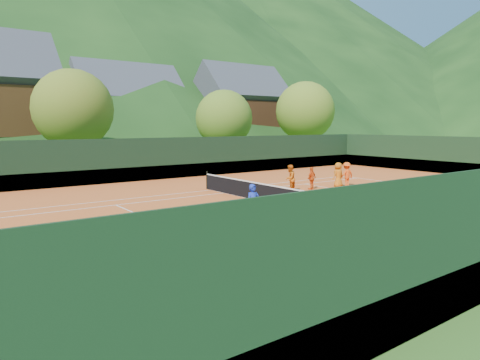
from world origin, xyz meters
TOP-DOWN VIEW (x-y plane):
  - ground at (0.00, 0.00)m, footprint 400.00×400.00m
  - clay_court at (0.00, 0.00)m, footprint 40.00×24.00m
  - mountain_far_right at (90.00, 150.00)m, footprint 260.00×260.00m
  - coach at (-3.41, -3.05)m, footprint 0.62×0.45m
  - student_a at (3.32, 2.15)m, footprint 0.96×0.88m
  - student_b at (5.09, 2.13)m, footprint 0.86×0.50m
  - student_c at (6.88, 1.61)m, footprint 0.78×0.51m
  - student_d at (7.71, 1.65)m, footprint 1.05×0.66m
  - tennis_ball_0 at (-4.30, -4.61)m, footprint 0.07×0.07m
  - tennis_ball_1 at (-7.24, -7.45)m, footprint 0.07×0.07m
  - tennis_ball_2 at (1.87, -9.13)m, footprint 0.07×0.07m
  - tennis_ball_3 at (-6.33, -4.17)m, footprint 0.07×0.07m
  - tennis_ball_4 at (6.22, -2.21)m, footprint 0.07×0.07m
  - tennis_ball_5 at (-8.35, -7.42)m, footprint 0.07×0.07m
  - tennis_ball_6 at (5.26, -3.07)m, footprint 0.07×0.07m
  - tennis_ball_7 at (4.43, -4.08)m, footprint 0.07×0.07m
  - tennis_ball_8 at (-9.09, -4.99)m, footprint 0.07×0.07m
  - tennis_ball_9 at (4.10, -1.24)m, footprint 0.07×0.07m
  - tennis_ball_10 at (-4.65, -4.25)m, footprint 0.07×0.07m
  - tennis_ball_11 at (5.72, -4.83)m, footprint 0.07×0.07m
  - tennis_ball_12 at (-3.60, -1.98)m, footprint 0.07×0.07m
  - tennis_ball_13 at (-3.39, -1.81)m, footprint 0.07×0.07m
  - tennis_ball_14 at (-8.04, -5.20)m, footprint 0.07×0.07m
  - tennis_ball_15 at (3.04, -2.87)m, footprint 0.07×0.07m
  - tennis_ball_16 at (-6.27, -7.32)m, footprint 0.07×0.07m
  - tennis_ball_17 at (-5.60, -5.15)m, footprint 0.07×0.07m
  - tennis_ball_18 at (2.49, -2.14)m, footprint 0.07×0.07m
  - tennis_ball_19 at (-2.64, -8.83)m, footprint 0.07×0.07m
  - tennis_ball_20 at (4.02, -3.23)m, footprint 0.07×0.07m
  - tennis_ball_21 at (-7.11, -4.18)m, footprint 0.07×0.07m
  - court_lines at (0.00, 0.00)m, footprint 23.83×11.03m
  - tennis_net at (0.00, 0.00)m, footprint 0.10×12.07m
  - perimeter_fence at (0.00, 0.00)m, footprint 40.40×24.24m
  - ball_hopper at (-8.23, -3.15)m, footprint 0.57×0.57m
  - chalet_mid at (6.00, 34.00)m, footprint 12.65×8.82m
  - chalet_right at (20.00, 30.00)m, footprint 11.50×8.82m
  - tree_b at (-4.00, 20.00)m, footprint 6.40×6.40m
  - tree_c at (10.00, 19.00)m, footprint 5.60×5.60m
  - tree_d at (22.00, 20.00)m, footprint 6.80×6.80m

SIDE VIEW (x-z plane):
  - ground at x=0.00m, z-range 0.00..0.00m
  - clay_court at x=0.00m, z-range 0.00..0.02m
  - court_lines at x=0.00m, z-range 0.02..0.03m
  - tennis_ball_0 at x=-4.30m, z-range 0.02..0.09m
  - tennis_ball_1 at x=-7.24m, z-range 0.02..0.09m
  - tennis_ball_2 at x=1.87m, z-range 0.02..0.09m
  - tennis_ball_3 at x=-6.33m, z-range 0.02..0.09m
  - tennis_ball_4 at x=6.22m, z-range 0.02..0.09m
  - tennis_ball_5 at x=-8.35m, z-range 0.02..0.09m
  - tennis_ball_6 at x=5.26m, z-range 0.02..0.09m
  - tennis_ball_7 at x=4.43m, z-range 0.02..0.09m
  - tennis_ball_8 at x=-9.09m, z-range 0.02..0.09m
  - tennis_ball_9 at x=4.10m, z-range 0.02..0.09m
  - tennis_ball_10 at x=-4.65m, z-range 0.02..0.09m
  - tennis_ball_11 at x=5.72m, z-range 0.02..0.09m
  - tennis_ball_12 at x=-3.60m, z-range 0.02..0.09m
  - tennis_ball_13 at x=-3.39m, z-range 0.02..0.09m
  - tennis_ball_14 at x=-8.04m, z-range 0.02..0.09m
  - tennis_ball_15 at x=3.04m, z-range 0.02..0.09m
  - tennis_ball_16 at x=-6.27m, z-range 0.02..0.09m
  - tennis_ball_17 at x=-5.60m, z-range 0.02..0.09m
  - tennis_ball_18 at x=2.49m, z-range 0.02..0.09m
  - tennis_ball_19 at x=-2.64m, z-range 0.02..0.09m
  - tennis_ball_20 at x=4.02m, z-range 0.02..0.09m
  - tennis_ball_21 at x=-7.11m, z-range 0.02..0.09m
  - tennis_net at x=0.00m, z-range -0.03..1.07m
  - student_b at x=5.09m, z-range 0.02..1.39m
  - ball_hopper at x=-8.23m, z-range 0.27..1.27m
  - student_d at x=7.71m, z-range 0.02..1.58m
  - student_c at x=6.88m, z-range 0.02..1.62m
  - coach at x=-3.41m, z-range 0.02..1.62m
  - student_a at x=3.32m, z-range 0.02..1.62m
  - perimeter_fence at x=0.00m, z-range -0.23..2.77m
  - tree_c at x=10.00m, z-range 0.87..8.22m
  - chalet_mid at x=6.00m, z-range -0.74..10.72m
  - tree_b at x=-4.00m, z-range 0.99..9.39m
  - chalet_right at x=20.00m, z-range -0.70..11.21m
  - tree_d at x=22.00m, z-range 1.06..9.98m
  - mountain_far_right at x=90.00m, z-range 0.00..95.00m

